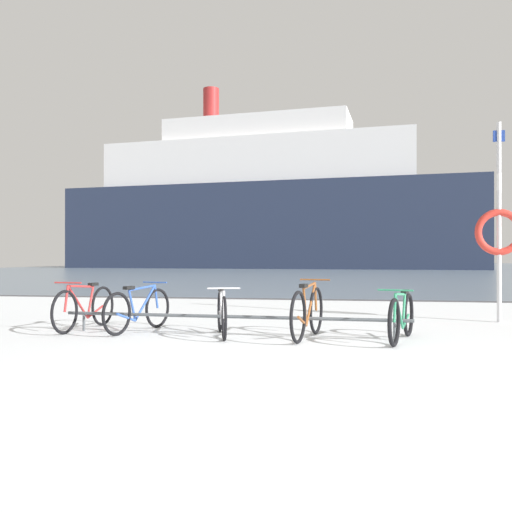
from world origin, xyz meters
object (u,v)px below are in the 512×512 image
Objects in this scene: bicycle_0 at (85,307)px; bicycle_1 at (138,309)px; bicycle_3 at (308,312)px; rescue_post at (499,228)px; ferry_ship at (265,206)px; bicycle_2 at (222,313)px; bicycle_4 at (402,317)px.

bicycle_0 is 0.93m from bicycle_1.
rescue_post is at bearing 37.79° from bicycle_3.
bicycle_1 is at bearing -83.52° from ferry_ship.
bicycle_3 reaches higher than bicycle_1.
bicycle_2 is 5.33m from rescue_post.
rescue_post reaches higher than bicycle_0.
bicycle_2 is at bearing -7.57° from bicycle_0.
bicycle_4 is (4.90, -0.40, -0.02)m from bicycle_0.
ferry_ship reaches higher than bicycle_0.
bicycle_1 reaches higher than bicycle_4.
bicycle_1 is at bearing 169.83° from bicycle_2.
rescue_post is (6.85, 2.18, 1.33)m from bicycle_0.
bicycle_3 is 54.61m from ferry_ship.
bicycle_0 is at bearing -84.51° from ferry_ship.
bicycle_4 is (2.57, -0.09, -0.00)m from bicycle_2.
bicycle_1 is 0.03× the size of ferry_ship.
bicycle_0 is 2.35m from bicycle_2.
bicycle_2 is at bearing -82.08° from ferry_ship.
bicycle_1 reaches higher than bicycle_2.
rescue_post is at bearing -76.80° from ferry_ship.
bicycle_3 reaches higher than bicycle_0.
ferry_ship is at bearing 100.59° from bicycle_4.
ferry_ship is at bearing 95.49° from bicycle_0.
ferry_ship is at bearing 97.92° from bicycle_2.
bicycle_3 is (1.27, -0.03, 0.04)m from bicycle_2.
bicycle_1 is 6.46m from rescue_post.
bicycle_3 is at bearing -5.40° from bicycle_0.
bicycle_1 is at bearing -3.61° from bicycle_0.
bicycle_3 is at bearing -142.21° from rescue_post.
bicycle_3 is 0.47× the size of rescue_post.
ferry_ship reaches higher than bicycle_4.
bicycle_1 is 1.07× the size of bicycle_2.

